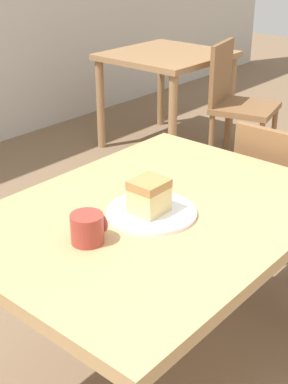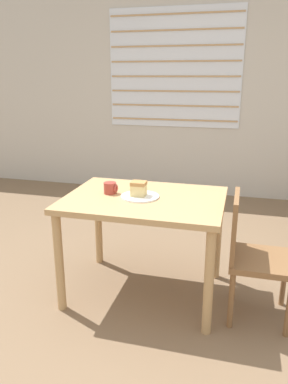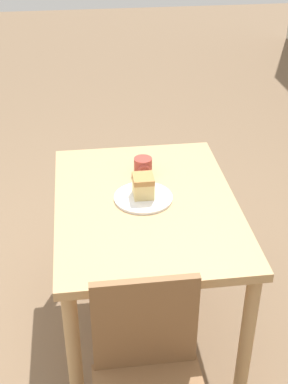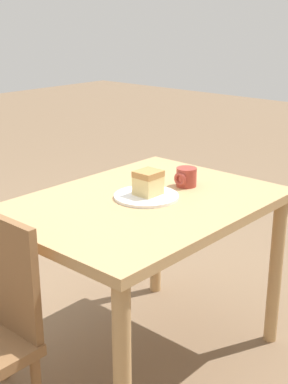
{
  "view_description": "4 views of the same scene",
  "coord_description": "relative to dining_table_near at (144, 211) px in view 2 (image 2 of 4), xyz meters",
  "views": [
    {
      "loc": [
        -1.15,
        -0.47,
        1.49
      ],
      "look_at": [
        -0.07,
        0.46,
        0.8
      ],
      "focal_mm": 50.0,
      "sensor_mm": 36.0,
      "label": 1
    },
    {
      "loc": [
        0.58,
        -1.97,
        1.56
      ],
      "look_at": [
        -0.05,
        0.4,
        0.79
      ],
      "focal_mm": 35.0,
      "sensor_mm": 36.0,
      "label": 2
    },
    {
      "loc": [
        1.94,
        0.16,
        2.05
      ],
      "look_at": [
        -0.05,
        0.41,
        0.81
      ],
      "focal_mm": 50.0,
      "sensor_mm": 36.0,
      "label": 3
    },
    {
      "loc": [
        1.46,
        1.78,
        1.47
      ],
      "look_at": [
        -0.07,
        0.42,
        0.78
      ],
      "focal_mm": 50.0,
      "sensor_mm": 36.0,
      "label": 4
    }
  ],
  "objects": [
    {
      "name": "coffee_mug",
      "position": [
        -0.26,
        0.02,
        0.14
      ],
      "size": [
        0.1,
        0.09,
        0.08
      ],
      "color": "#9E382D",
      "rests_on": "dining_table_near"
    },
    {
      "name": "chair_near_window",
      "position": [
        0.75,
        -0.09,
        -0.19
      ],
      "size": [
        0.41,
        0.41,
        0.84
      ],
      "rotation": [
        0.0,
        0.0,
        1.57
      ],
      "color": "brown",
      "rests_on": "ground_plane"
    },
    {
      "name": "ground_plane",
      "position": [
        0.06,
        -0.42,
        -0.65
      ],
      "size": [
        14.0,
        14.0,
        0.0
      ],
      "primitive_type": "plane",
      "color": "#7A6047"
    },
    {
      "name": "dining_table_near",
      "position": [
        0.0,
        0.0,
        0.0
      ],
      "size": [
        1.1,
        0.81,
        0.75
      ],
      "color": "tan",
      "rests_on": "ground_plane"
    },
    {
      "name": "cake_slice",
      "position": [
        -0.04,
        -0.01,
        0.17
      ],
      "size": [
        0.1,
        0.09,
        0.1
      ],
      "color": "#E0C67F",
      "rests_on": "plate"
    },
    {
      "name": "wall_back",
      "position": [
        0.05,
        2.6,
        0.76
      ],
      "size": [
        10.0,
        0.09,
        2.8
      ],
      "color": "beige",
      "rests_on": "ground_plane"
    },
    {
      "name": "plate",
      "position": [
        -0.03,
        -0.01,
        0.11
      ],
      "size": [
        0.27,
        0.27,
        0.01
      ],
      "color": "white",
      "rests_on": "dining_table_near"
    }
  ]
}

